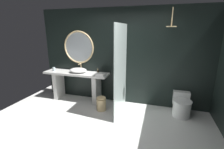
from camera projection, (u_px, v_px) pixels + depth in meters
ground_plane at (98, 142)px, 3.01m from camera, size 5.76×5.76×0.00m
back_wall_panel at (123, 57)px, 4.40m from camera, size 4.80×0.10×2.60m
vanity_counter at (77, 82)px, 4.67m from camera, size 1.89×0.50×0.85m
vessel_sink at (78, 70)px, 4.56m from camera, size 0.50×0.41×0.23m
tumbler_cup at (54, 69)px, 4.75m from camera, size 0.08×0.08×0.10m
soap_dispenser at (98, 72)px, 4.43m from camera, size 0.05×0.05×0.14m
round_wall_mirror at (79, 47)px, 4.62m from camera, size 0.94×0.05×0.94m
shower_glass_panel at (121, 70)px, 3.85m from camera, size 0.02×1.17×2.17m
rain_shower_head at (171, 25)px, 3.50m from camera, size 0.22×0.22×0.41m
toilet at (181, 106)px, 3.90m from camera, size 0.43×0.61×0.53m
waste_bin at (101, 103)px, 4.15m from camera, size 0.25×0.25×0.38m
folded_hand_towel at (100, 75)px, 4.23m from camera, size 0.23×0.18×0.07m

